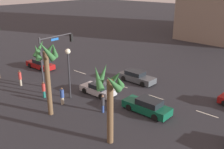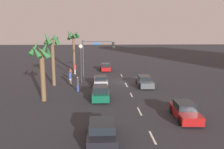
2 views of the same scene
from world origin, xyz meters
The scene contains 21 objects.
ground_plane centered at (0.00, 0.00, 0.00)m, with size 220.00×220.00×0.00m, color #28282D.
lane_stripe_0 centered at (-18.00, 0.00, 0.01)m, with size 1.99×0.14×0.01m, color silver.
lane_stripe_1 centered at (-12.76, 0.00, 0.01)m, with size 2.15×0.14×0.01m, color silver.
lane_stripe_2 centered at (-7.15, 0.00, 0.01)m, with size 1.83×0.14×0.01m, color silver.
lane_stripe_3 centered at (-2.01, 0.00, 0.01)m, with size 2.51×0.14×0.01m, color silver.
lane_stripe_4 centered at (5.09, 0.00, 0.01)m, with size 2.43×0.14×0.01m, color silver.
car_0 centered at (10.45, 2.57, 0.63)m, with size 4.71×1.90×1.36m.
car_1 centered at (-14.66, -3.42, 0.62)m, with size 4.22×1.96×1.34m.
car_2 centered at (-18.26, 3.39, 0.65)m, with size 4.31×1.97×1.39m.
car_3 centered at (-1.92, 3.48, 0.60)m, with size 4.07×1.97×1.28m.
car_4 centered at (-2.82, -2.31, 0.63)m, with size 4.69×1.86×1.35m.
car_5 centered at (-8.36, 3.48, 0.66)m, with size 4.70×1.87×1.44m.
traffic_signal centered at (4.51, 4.47, 4.01)m, with size 0.59×5.19×5.86m.
streetlamp centered at (-0.40, 6.19, 3.84)m, with size 0.56×0.56×5.40m.
pedestrian_0 centered at (6.71, 7.86, 1.01)m, with size 0.45×0.45×1.90m.
pedestrian_1 centered at (-0.98, 7.69, 0.95)m, with size 0.49×0.49×1.81m.
pedestrian_2 centered at (1.77, 7.97, 0.95)m, with size 0.42×0.42×1.80m.
pedestrian_3 centered at (-5.21, 6.23, 0.95)m, with size 0.33×0.33×1.78m.
palm_tree_0 centered at (11.14, 8.54, 5.58)m, with size 2.27×2.58×7.65m.
palm_tree_1 centered at (-8.93, 9.41, 4.31)m, with size 2.46×2.44×6.26m.
palm_tree_2 centered at (-1.85, 9.75, 5.14)m, with size 2.57×2.42×7.29m.
Camera 2 is at (-32.32, 3.45, 6.92)m, focal length 36.87 mm.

